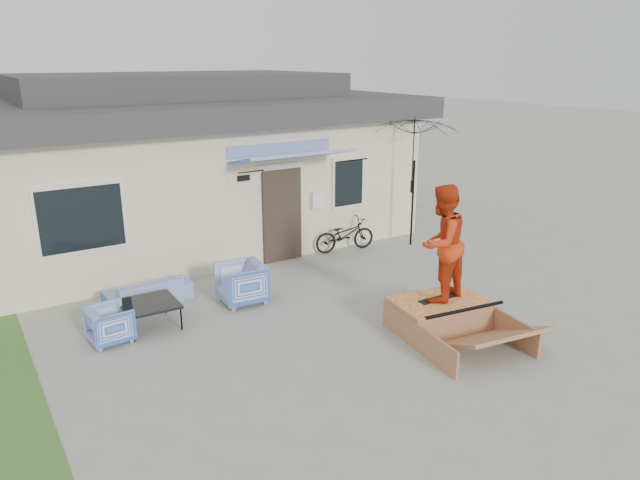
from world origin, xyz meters
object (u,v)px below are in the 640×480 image
skateboard (438,298)px  loveseat (148,287)px  armchair_right (242,281)px  coffee_table (150,315)px  bicycle (345,231)px  patio_umbrella (414,175)px  skate_ramp (439,314)px  armchair_left (110,322)px  skater (442,242)px

skateboard → loveseat: bearing=137.6°
armchair_right → coffee_table: bearing=-81.3°
bicycle → patio_umbrella: bearing=-98.6°
bicycle → coffee_table: bearing=115.4°
patio_umbrella → coffee_table: bearing=-170.8°
patio_umbrella → skateboard: bearing=-125.7°
armchair_right → coffee_table: armchair_right is taller
loveseat → skate_ramp: (3.82, -3.77, -0.05)m
skate_ramp → coffee_table: bearing=154.7°
loveseat → armchair_left: 1.59m
coffee_table → bicycle: size_ratio=0.60×
loveseat → armchair_left: (-1.00, -1.24, 0.02)m
loveseat → patio_umbrella: size_ratio=0.72×
skater → patio_umbrella: bearing=-139.3°
skate_ramp → skateboard: bearing=90.0°
armchair_right → patio_umbrella: size_ratio=0.38×
armchair_left → bicycle: bicycle is taller
loveseat → coffee_table: (-0.29, -1.06, -0.09)m
armchair_right → skateboard: 3.64m
armchair_right → bicycle: 3.71m
loveseat → skateboard: (3.83, -3.72, 0.23)m
coffee_table → skate_ramp: size_ratio=0.44×
coffee_table → bicycle: bicycle is taller
coffee_table → skater: (4.12, -2.67, 1.32)m
skate_ramp → skater: size_ratio=1.04×
armchair_left → skate_ramp: size_ratio=0.33×
armchair_right → coffee_table: size_ratio=0.92×
armchair_left → coffee_table: armchair_left is taller
armchair_left → skater: (4.83, -2.48, 1.21)m
coffee_table → skater: 5.08m
bicycle → patio_umbrella: 2.13m
patio_umbrella → skateboard: 4.80m
armchair_left → patio_umbrella: patio_umbrella is taller
coffee_table → armchair_left: bearing=-165.4°
coffee_table → skateboard: bearing=-32.9°
coffee_table → skate_ramp: 4.93m
loveseat → patio_umbrella: (6.54, 0.05, 1.44)m
skateboard → skater: (0.00, 0.00, 1.01)m
coffee_table → skateboard: skateboard is taller
loveseat → skate_ramp: size_ratio=0.77×
bicycle → armchair_left: bearing=115.1°
skate_ramp → skater: bearing=90.0°
bicycle → skater: (-1.07, -4.27, 1.06)m
coffee_table → skate_ramp: (4.11, -2.72, 0.03)m
loveseat → patio_umbrella: bearing=178.5°
armchair_right → armchair_left: bearing=-78.2°
coffee_table → skater: size_ratio=0.46×
armchair_right → patio_umbrella: bearing=105.8°
skate_ramp → skater: skater is taller
coffee_table → skateboard: size_ratio=1.23×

